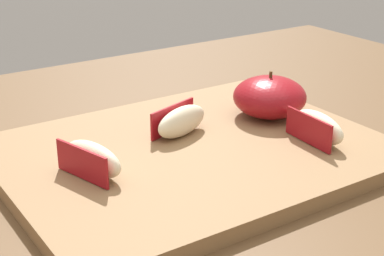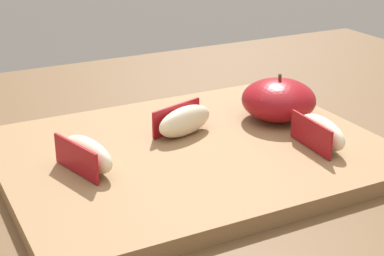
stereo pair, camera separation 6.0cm
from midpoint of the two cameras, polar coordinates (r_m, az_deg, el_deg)
cutting_board at (r=0.61m, az=2.81°, el=-2.49°), size 0.38×0.29×0.02m
apple_half_skin_up at (r=0.68m, az=10.78°, el=2.62°), size 0.08×0.08×0.05m
apple_wedge_right at (r=0.55m, az=-7.00°, el=-2.60°), size 0.04×0.07×0.03m
apple_wedge_left at (r=0.63m, az=1.96°, el=0.65°), size 0.07×0.05×0.03m
apple_wedge_back at (r=0.62m, az=14.89°, el=-0.46°), size 0.03×0.07×0.03m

